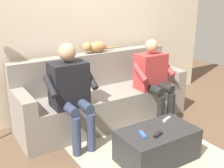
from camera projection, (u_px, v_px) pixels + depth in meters
ground_plane at (134, 142)px, 3.36m from camera, size 8.00×8.00×0.00m
back_wall at (84, 24)px, 3.93m from camera, size 4.54×0.06×2.57m
couch at (102, 98)px, 3.85m from camera, size 2.35×0.74×0.92m
coffee_table at (157, 145)px, 2.97m from camera, size 0.82×0.50×0.35m
person_left_seated at (153, 76)px, 3.77m from camera, size 0.55×0.52×1.13m
person_right_seated at (71, 88)px, 3.17m from camera, size 0.57×0.54×1.19m
cat_on_backrest at (95, 47)px, 3.83m from camera, size 0.50×0.15×0.16m
remote_white at (167, 119)px, 3.14m from camera, size 0.13×0.07×0.02m
remote_blue at (143, 134)px, 2.80m from camera, size 0.07×0.14×0.02m
remote_black at (158, 135)px, 2.80m from camera, size 0.13×0.07×0.02m
floor_rug at (148, 152)px, 3.14m from camera, size 1.51×1.87×0.01m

